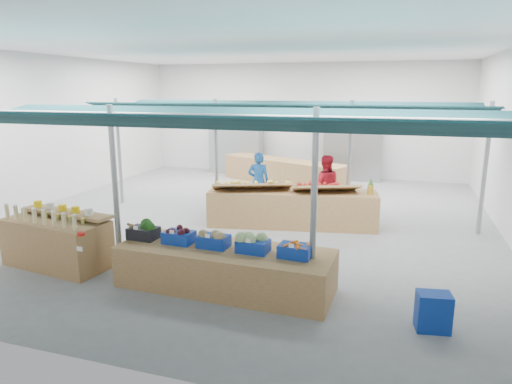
% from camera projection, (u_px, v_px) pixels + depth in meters
% --- Properties ---
extents(floor, '(13.00, 13.00, 0.00)m').
position_uv_depth(floor, '(246.00, 219.00, 11.69)').
color(floor, slate).
rests_on(floor, ground).
extents(hall, '(13.00, 13.00, 13.00)m').
position_uv_depth(hall, '(262.00, 112.00, 12.44)').
color(hall, silver).
rests_on(hall, ground).
extents(pole_grid, '(10.00, 4.60, 3.00)m').
position_uv_depth(pole_grid, '(251.00, 160.00, 9.44)').
color(pole_grid, gray).
rests_on(pole_grid, floor).
extents(awnings, '(9.50, 7.08, 0.30)m').
position_uv_depth(awnings, '(251.00, 113.00, 9.22)').
color(awnings, black).
rests_on(awnings, pole_grid).
extents(back_shelving_left, '(2.00, 0.50, 2.00)m').
position_uv_depth(back_shelving_left, '(236.00, 148.00, 17.79)').
color(back_shelving_left, '#B23F33').
rests_on(back_shelving_left, floor).
extents(back_shelving_right, '(2.00, 0.50, 2.00)m').
position_uv_depth(back_shelving_right, '(353.00, 153.00, 16.43)').
color(back_shelving_right, '#B23F33').
rests_on(back_shelving_right, floor).
extents(bottle_shelf, '(2.10, 1.42, 1.17)m').
position_uv_depth(bottle_shelf, '(58.00, 241.00, 8.52)').
color(bottle_shelf, brown).
rests_on(bottle_shelf, floor).
extents(veg_counter, '(3.60, 1.27, 0.69)m').
position_uv_depth(veg_counter, '(225.00, 268.00, 7.56)').
color(veg_counter, brown).
rests_on(veg_counter, floor).
extents(fruit_counter, '(4.12, 1.68, 0.86)m').
position_uv_depth(fruit_counter, '(292.00, 208.00, 11.01)').
color(fruit_counter, brown).
rests_on(fruit_counter, floor).
extents(far_counter, '(4.74, 2.72, 0.85)m').
position_uv_depth(far_counter, '(284.00, 172.00, 15.87)').
color(far_counter, brown).
rests_on(far_counter, floor).
extents(crate_stack, '(0.50, 0.39, 0.54)m').
position_uv_depth(crate_stack, '(433.00, 312.00, 6.25)').
color(crate_stack, navy).
rests_on(crate_stack, floor).
extents(vendor_left, '(0.65, 0.49, 1.61)m').
position_uv_depth(vendor_left, '(259.00, 182.00, 12.31)').
color(vendor_left, '#174F9B').
rests_on(vendor_left, floor).
extents(vendor_right, '(0.88, 0.74, 1.61)m').
position_uv_depth(vendor_right, '(325.00, 186.00, 11.77)').
color(vendor_right, '#AB1524').
rests_on(vendor_right, floor).
extents(crate_broccoli, '(0.52, 0.41, 0.35)m').
position_uv_depth(crate_broccoli, '(143.00, 230.00, 7.95)').
color(crate_broccoli, black).
rests_on(crate_broccoli, veg_counter).
extents(crate_beets, '(0.52, 0.41, 0.29)m').
position_uv_depth(crate_beets, '(179.00, 235.00, 7.73)').
color(crate_beets, navy).
rests_on(crate_beets, veg_counter).
extents(crate_celeriac, '(0.52, 0.41, 0.31)m').
position_uv_depth(crate_celeriac, '(213.00, 239.00, 7.52)').
color(crate_celeriac, navy).
rests_on(crate_celeriac, veg_counter).
extents(crate_cabbage, '(0.52, 0.41, 0.35)m').
position_uv_depth(crate_cabbage, '(253.00, 243.00, 7.29)').
color(crate_cabbage, navy).
rests_on(crate_cabbage, veg_counter).
extents(crate_carrots, '(0.52, 0.41, 0.29)m').
position_uv_depth(crate_carrots, '(295.00, 250.00, 7.08)').
color(crate_carrots, navy).
rests_on(crate_carrots, veg_counter).
extents(sparrow, '(0.12, 0.09, 0.11)m').
position_uv_depth(sparrow, '(131.00, 226.00, 7.87)').
color(sparrow, brown).
rests_on(sparrow, crate_broccoli).
extents(pole_ribbon, '(0.12, 0.12, 0.28)m').
position_uv_depth(pole_ribbon, '(81.00, 235.00, 6.93)').
color(pole_ribbon, red).
rests_on(pole_ribbon, pole_grid).
extents(apple_heap_yellow, '(2.02, 1.34, 0.27)m').
position_uv_depth(apple_heap_yellow, '(252.00, 184.00, 10.91)').
color(apple_heap_yellow, '#997247').
rests_on(apple_heap_yellow, fruit_counter).
extents(apple_heap_red, '(1.65, 1.20, 0.27)m').
position_uv_depth(apple_heap_red, '(327.00, 186.00, 10.69)').
color(apple_heap_red, '#997247').
rests_on(apple_heap_red, fruit_counter).
extents(pineapple, '(0.14, 0.14, 0.39)m').
position_uv_depth(pineapple, '(371.00, 187.00, 10.56)').
color(pineapple, '#8C6019').
rests_on(pineapple, fruit_counter).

